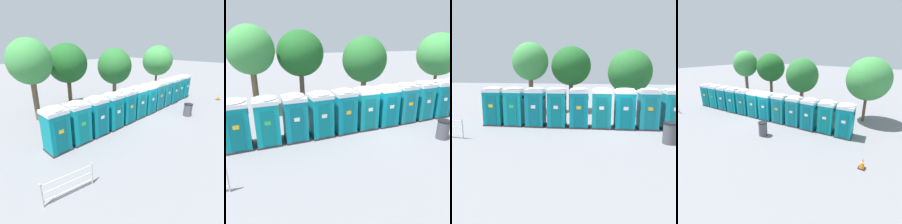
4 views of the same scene
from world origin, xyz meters
The scene contains 16 objects.
ground_plane centered at (0.00, 0.00, 0.00)m, with size 120.00×120.00×0.00m, color slate.
portapotty_0 centered at (-7.72, -0.50, 1.28)m, with size 1.34×1.31×2.54m.
portapotty_1 centered at (-6.32, -0.42, 1.28)m, with size 1.29×1.28×2.54m.
portapotty_2 centered at (-4.92, -0.32, 1.28)m, with size 1.28×1.28×2.54m.
portapotty_3 centered at (-3.51, -0.23, 1.28)m, with size 1.31×1.32×2.54m.
portapotty_4 centered at (-2.11, -0.09, 1.28)m, with size 1.32×1.33×2.54m.
portapotty_5 centered at (-0.71, 0.05, 1.28)m, with size 1.28×1.27×2.54m.
portapotty_6 centered at (0.69, 0.13, 1.28)m, with size 1.30×1.29×2.54m.
portapotty_7 centered at (2.09, 0.30, 1.28)m, with size 1.27×1.29×2.54m.
portapotty_8 centered at (3.49, 0.44, 1.28)m, with size 1.30×1.33×2.54m.
portapotty_9 centered at (4.90, 0.52, 1.28)m, with size 1.25×1.27×2.54m.
street_tree_0 centered at (-3.65, 5.74, 4.02)m, with size 3.48×3.48×5.75m.
street_tree_1 centered at (8.06, 4.77, 3.76)m, with size 3.66×3.66×5.57m.
street_tree_2 centered at (-7.04, 4.67, 4.38)m, with size 3.11×3.11×6.04m.
street_tree_3 centered at (1.31, 5.14, 3.49)m, with size 3.51×3.51×5.31m.
trash_can centered at (2.70, -2.54, 0.53)m, with size 0.68×0.68×1.05m.
Camera 2 is at (-5.89, -11.19, 5.32)m, focal length 35.00 mm.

